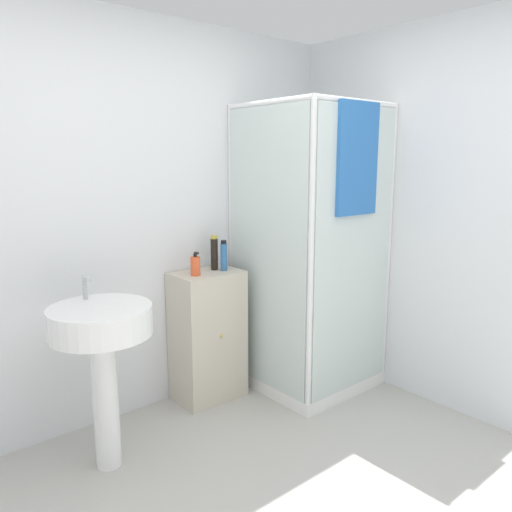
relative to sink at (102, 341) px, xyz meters
name	(u,v)px	position (x,y,z in m)	size (l,w,h in m)	color
wall_back	(115,223)	(0.33, 0.50, 0.54)	(6.40, 0.06, 2.50)	silver
shower_enclosure	(310,308)	(1.53, -0.03, -0.12)	(0.82, 0.85, 2.00)	white
vanity_cabinet	(208,336)	(0.87, 0.30, -0.26)	(0.46, 0.33, 0.89)	beige
sink	(102,341)	(0.00, 0.00, 0.00)	(0.53, 0.53, 1.03)	white
soap_dispenser	(195,266)	(0.76, 0.27, 0.25)	(0.06, 0.06, 0.16)	#E5562D
shampoo_bottle_tall_black	(214,253)	(0.96, 0.33, 0.30)	(0.05, 0.05, 0.24)	black
shampoo_bottle_blue	(224,256)	(0.99, 0.27, 0.28)	(0.04, 0.04, 0.21)	#2D66A3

